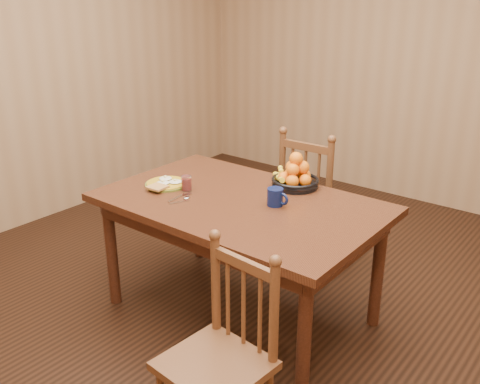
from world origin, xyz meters
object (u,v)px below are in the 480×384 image
Objects in this scene: chair_near at (221,357)px; coffee_mug at (276,197)px; dining_table at (240,214)px; breakfast_plate at (166,183)px; fruit_bowl at (295,177)px; chair_far at (314,199)px.

chair_near is 1.02m from coffee_mug.
chair_near is (0.55, -0.83, -0.23)m from dining_table.
dining_table is 0.52m from breakfast_plate.
chair_near is at bearing -68.60° from coffee_mug.
fruit_bowl reaches higher than breakfast_plate.
fruit_bowl is at bearing 103.59° from chair_far.
chair_far reaches higher than dining_table.
chair_near reaches higher than breakfast_plate.
chair_far is at bearing 105.07° from coffee_mug.
chair_near is at bearing 106.54° from chair_far.
chair_far reaches higher than coffee_mug.
dining_table is 5.51× the size of breakfast_plate.
chair_far is 1.78m from chair_near.
chair_far reaches higher than breakfast_plate.
fruit_bowl is (0.63, 0.47, 0.05)m from breakfast_plate.
dining_table is 0.43m from fruit_bowl.
chair_near reaches higher than coffee_mug.
coffee_mug is (-0.35, 0.89, 0.36)m from chair_near.
fruit_bowl is at bearing 72.09° from dining_table.
coffee_mug is 0.33m from fruit_bowl.
chair_far is 0.89m from coffee_mug.
coffee_mug is (0.20, 0.06, 0.14)m from dining_table.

